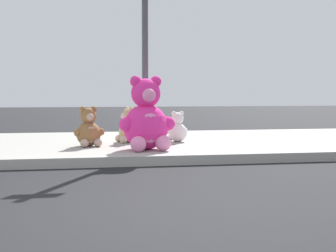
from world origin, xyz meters
The scene contains 7 objects.
ground_plane centered at (0.00, 0.00, 0.00)m, with size 60.00×60.00×0.00m, color black.
sidewalk centered at (0.00, 5.20, 0.07)m, with size 28.00×4.40×0.15m, color #9E9B93.
sign_pole centered at (1.00, 4.40, 1.85)m, with size 0.56×0.11×3.20m.
plush_pink_large centered at (0.95, 3.81, 0.63)m, with size 0.93×0.84×1.21m.
plush_tan centered at (0.76, 4.98, 0.42)m, with size 0.48×0.49×0.67m.
plush_brown centered at (0.02, 4.46, 0.43)m, with size 0.53×0.49×0.70m.
plush_white centered at (1.68, 4.95, 0.38)m, with size 0.44×0.41×0.58m.
Camera 1 is at (-0.02, -3.96, 1.11)m, focal length 51.36 mm.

